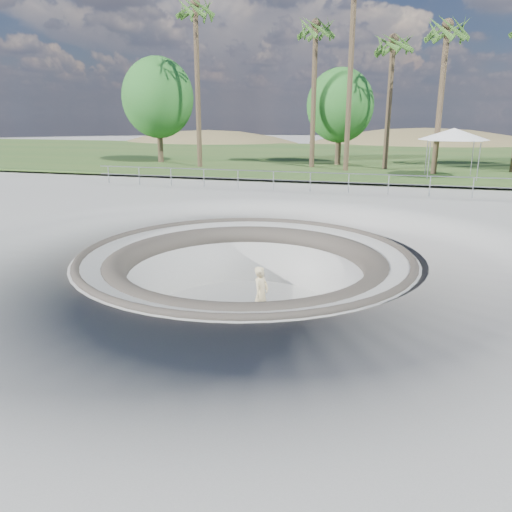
% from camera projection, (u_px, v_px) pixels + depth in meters
% --- Properties ---
extents(ground, '(180.00, 180.00, 0.00)m').
position_uv_depth(ground, '(246.00, 254.00, 15.38)').
color(ground, '#AEAEA9').
rests_on(ground, ground).
extents(skate_bowl, '(14.00, 14.00, 4.10)m').
position_uv_depth(skate_bowl, '(246.00, 309.00, 15.88)').
color(skate_bowl, '#AEAEA9').
rests_on(skate_bowl, ground).
extents(grass_strip, '(180.00, 36.00, 0.12)m').
position_uv_depth(grass_strip, '(349.00, 157.00, 46.81)').
color(grass_strip, '#2E5522').
rests_on(grass_strip, ground).
extents(distant_hills, '(103.20, 45.00, 28.60)m').
position_uv_depth(distant_hills, '(389.00, 196.00, 69.32)').
color(distant_hills, olive).
rests_on(distant_hills, ground).
extents(safety_railing, '(25.00, 0.06, 1.03)m').
position_uv_depth(safety_railing, '(310.00, 182.00, 26.30)').
color(safety_railing, gray).
rests_on(safety_railing, ground).
extents(skateboard, '(0.79, 0.33, 0.08)m').
position_uv_depth(skateboard, '(261.00, 321.00, 15.00)').
color(skateboard, brown).
rests_on(skateboard, ground).
extents(skater, '(0.55, 0.70, 1.68)m').
position_uv_depth(skater, '(261.00, 294.00, 14.76)').
color(skater, beige).
rests_on(skater, skateboard).
extents(canopy_white, '(5.95, 5.95, 3.01)m').
position_uv_depth(canopy_white, '(454.00, 134.00, 30.74)').
color(canopy_white, gray).
rests_on(canopy_white, ground).
extents(palm_a, '(2.60, 2.60, 12.07)m').
position_uv_depth(palm_a, '(195.00, 15.00, 34.62)').
color(palm_a, brown).
rests_on(palm_a, ground).
extents(palm_b, '(2.60, 2.60, 10.76)m').
position_uv_depth(palm_b, '(316.00, 33.00, 34.68)').
color(palm_b, brown).
rests_on(palm_b, ground).
extents(palm_d, '(2.60, 2.60, 9.64)m').
position_uv_depth(palm_d, '(393.00, 47.00, 33.94)').
color(palm_d, brown).
rests_on(palm_d, ground).
extents(palm_e, '(2.60, 2.60, 10.05)m').
position_uv_depth(palm_e, '(447.00, 34.00, 30.78)').
color(palm_e, brown).
rests_on(palm_e, ground).
extents(bushy_tree_left, '(5.75, 5.23, 8.29)m').
position_uv_depth(bushy_tree_left, '(158.00, 98.00, 39.62)').
color(bushy_tree_left, brown).
rests_on(bushy_tree_left, ground).
extents(bushy_tree_mid, '(5.06, 4.60, 7.31)m').
position_uv_depth(bushy_tree_mid, '(340.00, 106.00, 37.80)').
color(bushy_tree_mid, brown).
rests_on(bushy_tree_mid, ground).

